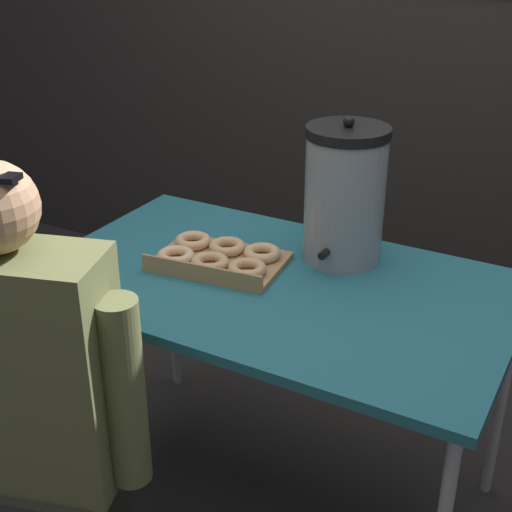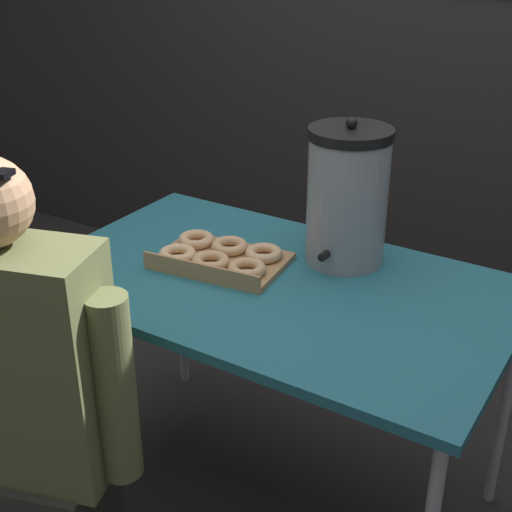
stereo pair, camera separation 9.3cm
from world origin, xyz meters
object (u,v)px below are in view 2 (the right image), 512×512
object	(u,v)px
coffee_urn	(347,196)
cell_phone	(70,263)
donut_box	(220,257)
person_seated	(24,416)

from	to	relation	value
coffee_urn	cell_phone	world-z (taller)	coffee_urn
donut_box	cell_phone	bearing A→B (deg)	-153.71
donut_box	coffee_urn	world-z (taller)	coffee_urn
coffee_urn	person_seated	bearing A→B (deg)	-117.55
coffee_urn	person_seated	xyz separation A→B (m)	(-0.43, -0.83, -0.38)
cell_phone	person_seated	bearing A→B (deg)	-78.63
cell_phone	person_seated	distance (m)	0.48
cell_phone	person_seated	xyz separation A→B (m)	(0.21, -0.39, -0.19)
coffee_urn	cell_phone	xyz separation A→B (m)	(-0.65, -0.44, -0.19)
coffee_urn	cell_phone	distance (m)	0.81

